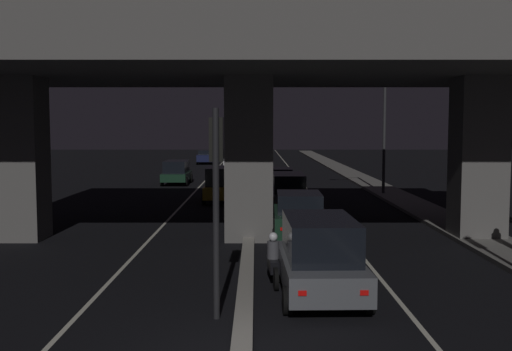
{
  "coord_description": "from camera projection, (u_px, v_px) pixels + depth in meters",
  "views": [
    {
      "loc": [
        0.26,
        -10.47,
        4.17
      ],
      "look_at": [
        0.18,
        24.18,
        1.35
      ],
      "focal_mm": 42.0,
      "sensor_mm": 36.0,
      "label": 1
    }
  ],
  "objects": [
    {
      "name": "car_dark_green_second_oncoming",
      "position": [
        178.0,
        172.0,
        43.48
      ],
      "size": [
        1.95,
        4.19,
        1.74
      ],
      "rotation": [
        0.0,
        0.0,
        -1.58
      ],
      "color": "black",
      "rests_on": "ground_plane"
    },
    {
      "name": "elevated_overpass",
      "position": [
        250.0,
        56.0,
        21.75
      ],
      "size": [
        22.71,
        11.34,
        9.05
      ],
      "color": "#5B5956",
      "rests_on": "ground_plane"
    },
    {
      "name": "street_lamp",
      "position": [
        380.0,
        125.0,
        36.05
      ],
      "size": [
        2.36,
        0.32,
        7.19
      ],
      "color": "#2D2D30",
      "rests_on": "ground_plane"
    },
    {
      "name": "lane_line_left_inner",
      "position": [
        206.0,
        182.0,
        45.67
      ],
      "size": [
        0.12,
        126.0,
        0.0
      ],
      "primitive_type": "cube",
      "color": "beige",
      "rests_on": "ground_plane"
    },
    {
      "name": "car_white_third_oncoming",
      "position": [
        235.0,
        160.0,
        57.08
      ],
      "size": [
        2.19,
        4.25,
        1.92
      ],
      "rotation": [
        0.0,
        0.0,
        -1.52
      ],
      "color": "silver",
      "rests_on": "ground_plane"
    },
    {
      "name": "car_taxi_yellow_lead_oncoming",
      "position": [
        222.0,
        184.0,
        33.29
      ],
      "size": [
        1.83,
        4.12,
        1.95
      ],
      "rotation": [
        0.0,
        0.0,
        -1.57
      ],
      "color": "gold",
      "rests_on": "ground_plane"
    },
    {
      "name": "car_dark_green_second",
      "position": [
        300.0,
        215.0,
        22.28
      ],
      "size": [
        2.07,
        4.09,
        1.73
      ],
      "rotation": [
        0.0,
        0.0,
        1.55
      ],
      "color": "black",
      "rests_on": "ground_plane"
    },
    {
      "name": "traffic_light_left_of_median",
      "position": [
        218.0,
        175.0,
        12.9
      ],
      "size": [
        0.3,
        0.49,
        4.57
      ],
      "color": "black",
      "rests_on": "ground_plane"
    },
    {
      "name": "median_divider",
      "position": [
        254.0,
        180.0,
        45.65
      ],
      "size": [
        0.4,
        126.0,
        0.22
      ],
      "primitive_type": "cube",
      "color": "gray",
      "rests_on": "ground_plane"
    },
    {
      "name": "car_grey_lead",
      "position": [
        321.0,
        256.0,
        14.67
      ],
      "size": [
        2.11,
        4.28,
        1.95
      ],
      "rotation": [
        0.0,
        0.0,
        1.6
      ],
      "color": "#515459",
      "rests_on": "ground_plane"
    },
    {
      "name": "lane_line_right_inner",
      "position": [
        302.0,
        182.0,
        45.65
      ],
      "size": [
        0.12,
        126.0,
        0.0
      ],
      "primitive_type": "cube",
      "color": "beige",
      "rests_on": "ground_plane"
    },
    {
      "name": "car_dark_blue_fourth_oncoming",
      "position": [
        207.0,
        157.0,
        67.62
      ],
      "size": [
        2.1,
        4.28,
        1.53
      ],
      "rotation": [
        0.0,
        0.0,
        -1.54
      ],
      "color": "#141938",
      "rests_on": "ground_plane"
    },
    {
      "name": "motorcycle_black_filtering_near",
      "position": [
        275.0,
        262.0,
        15.89
      ],
      "size": [
        0.34,
        1.97,
        1.38
      ],
      "rotation": [
        0.0,
        0.0,
        1.65
      ],
      "color": "black",
      "rests_on": "ground_plane"
    },
    {
      "name": "car_grey_third",
      "position": [
        290.0,
        192.0,
        28.98
      ],
      "size": [
        1.84,
        4.57,
        1.92
      ],
      "rotation": [
        0.0,
        0.0,
        1.57
      ],
      "color": "#515459",
      "rests_on": "ground_plane"
    },
    {
      "name": "sidewalk_right",
      "position": [
        385.0,
        190.0,
        38.65
      ],
      "size": [
        2.1,
        126.0,
        0.16
      ],
      "primitive_type": "cube",
      "color": "slate",
      "rests_on": "ground_plane"
    },
    {
      "name": "car_dark_blue_fourth",
      "position": [
        281.0,
        181.0,
        36.6
      ],
      "size": [
        1.97,
        4.16,
        1.66
      ],
      "rotation": [
        0.0,
        0.0,
        1.53
      ],
      "color": "#141938",
      "rests_on": "ground_plane"
    }
  ]
}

